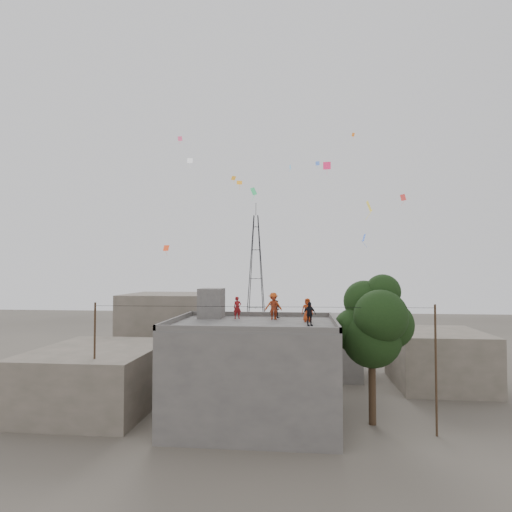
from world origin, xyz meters
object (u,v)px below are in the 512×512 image
Objects in this scene: tree at (374,323)px; person_dark_adult at (309,314)px; stair_head_box at (211,303)px; transmission_tower at (256,272)px; person_red_adult at (274,308)px.

tree is 4.38m from person_dark_adult.
stair_head_box is 37.46m from transmission_tower.
stair_head_box is 1.31× the size of person_red_adult.
tree is 0.45× the size of transmission_tower.
person_red_adult is at bearing 168.06° from tree.
person_red_adult is (4.32, -0.68, -0.24)m from stair_head_box.
tree is 6.54× the size of person_dark_adult.
person_red_adult reaches higher than person_dark_adult.
person_red_adult is at bearing -82.35° from transmission_tower.
stair_head_box reaches higher than person_red_adult.
transmission_tower is 38.49m from person_red_adult.
transmission_tower is 14.38× the size of person_dark_adult.
stair_head_box is 0.22× the size of tree.
tree is at bearing -10.74° from stair_head_box.
stair_head_box is at bearing -88.77° from transmission_tower.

